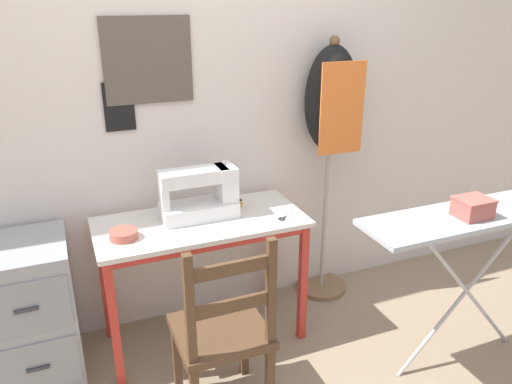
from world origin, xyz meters
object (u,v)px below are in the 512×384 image
Objects in this scene: fabric_bowl at (124,234)px; thread_spool_near_machine at (240,204)px; filing_cabinet at (33,311)px; sewing_machine at (202,195)px; wooden_chair at (223,333)px; ironing_board at (479,221)px; storage_box at (473,208)px; scissors at (286,217)px; dress_form at (331,114)px.

thread_spool_near_machine is at bearing 12.31° from fabric_bowl.
sewing_machine is at bearing -0.27° from filing_cabinet.
thread_spool_near_machine is 0.05× the size of wooden_chair.
ironing_board is 7.60× the size of storage_box.
filing_cabinet is 2.19m from ironing_board.
thread_spool_near_machine is at bearing 129.94° from scissors.
sewing_machine is at bearing 156.49° from scissors.
sewing_machine reaches higher than filing_cabinet.
thread_spool_near_machine is (0.64, 0.14, -0.00)m from fabric_bowl.
wooden_chair reaches higher than filing_cabinet.
ironing_board is (0.93, -0.75, 0.06)m from thread_spool_near_machine.
fabric_bowl is at bearing 156.64° from storage_box.
scissors is 0.88× the size of storage_box.
sewing_machine is 2.55× the size of storage_box.
wooden_chair is (-0.10, -0.59, -0.42)m from sewing_machine.
storage_box is (1.48, -0.64, 0.15)m from fabric_bowl.
scissors is (0.81, -0.07, -0.02)m from fabric_bowl.
dress_form reaches higher than fabric_bowl.
fabric_bowl is at bearing -168.69° from dress_form.
dress_form reaches higher than sewing_machine.
wooden_chair is at bearing -99.47° from sewing_machine.
wooden_chair reaches higher than thread_spool_near_machine.
scissors is (0.39, -0.17, -0.12)m from sewing_machine.
scissors is 0.15× the size of wooden_chair.
filing_cabinet is 2.15m from storage_box.
ironing_board is at bearing -31.65° from sewing_machine.
wooden_chair is 0.75× the size of ironing_board.
storage_box is at bearing -74.74° from dress_form.
fabric_bowl is 3.08× the size of thread_spool_near_machine.
storage_box is at bearing -160.83° from ironing_board.
fabric_bowl is 0.96× the size of scissors.
storage_box is at bearing -34.89° from sewing_machine.
wooden_chair is (-0.32, -0.63, -0.32)m from thread_spool_near_machine.
storage_box reaches higher than fabric_bowl.
storage_box is (-0.09, -0.03, 0.10)m from ironing_board.
sewing_machine reaches higher than wooden_chair.
thread_spool_near_machine is 0.27× the size of storage_box.
thread_spool_near_machine is (0.22, 0.04, -0.10)m from sewing_machine.
sewing_machine is at bearing -170.04° from thread_spool_near_machine.
wooden_chair is 5.73× the size of storage_box.
fabric_bowl reaches higher than filing_cabinet.
wooden_chair is at bearing 172.46° from storage_box.
fabric_bowl is at bearing -12.97° from filing_cabinet.
filing_cabinet is at bearing 179.73° from sewing_machine.
sewing_machine is 0.24m from thread_spool_near_machine.
thread_spool_near_machine is 0.04× the size of ironing_board.
thread_spool_near_machine is at bearing 63.18° from wooden_chair.
ironing_board is at bearing -19.41° from filing_cabinet.
scissors is at bearing 144.59° from ironing_board.
wooden_chair is 1.26m from storage_box.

